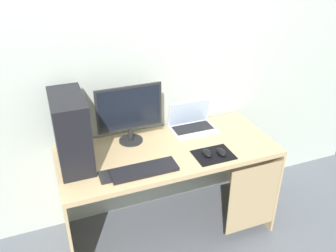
{
  "coord_description": "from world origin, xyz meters",
  "views": [
    {
      "loc": [
        -0.74,
        -1.92,
        2.04
      ],
      "look_at": [
        0.0,
        0.0,
        0.91
      ],
      "focal_mm": 37.95,
      "sensor_mm": 36.0,
      "label": 1
    }
  ],
  "objects_px": {
    "keyboard": "(144,170)",
    "cell_phone": "(105,177)",
    "mouse_left": "(207,153)",
    "pc_tower": "(71,131)",
    "monitor": "(130,113)",
    "mouse_right": "(221,152)",
    "laptop": "(192,123)"
  },
  "relations": [
    {
      "from": "keyboard",
      "to": "cell_phone",
      "type": "height_order",
      "value": "keyboard"
    },
    {
      "from": "mouse_left",
      "to": "cell_phone",
      "type": "height_order",
      "value": "mouse_left"
    },
    {
      "from": "mouse_left",
      "to": "cell_phone",
      "type": "relative_size",
      "value": 0.74
    },
    {
      "from": "pc_tower",
      "to": "monitor",
      "type": "height_order",
      "value": "pc_tower"
    },
    {
      "from": "monitor",
      "to": "keyboard",
      "type": "distance_m",
      "value": 0.44
    },
    {
      "from": "monitor",
      "to": "keyboard",
      "type": "relative_size",
      "value": 1.09
    },
    {
      "from": "cell_phone",
      "to": "pc_tower",
      "type": "bearing_deg",
      "value": 121.9
    },
    {
      "from": "mouse_left",
      "to": "mouse_right",
      "type": "xyz_separation_m",
      "value": [
        0.09,
        -0.03,
        0.0
      ]
    },
    {
      "from": "keyboard",
      "to": "laptop",
      "type": "bearing_deg",
      "value": 38.07
    },
    {
      "from": "cell_phone",
      "to": "laptop",
      "type": "bearing_deg",
      "value": 26.38
    },
    {
      "from": "pc_tower",
      "to": "cell_phone",
      "type": "height_order",
      "value": "pc_tower"
    },
    {
      "from": "laptop",
      "to": "mouse_left",
      "type": "height_order",
      "value": "laptop"
    },
    {
      "from": "pc_tower",
      "to": "laptop",
      "type": "distance_m",
      "value": 0.92
    },
    {
      "from": "monitor",
      "to": "mouse_left",
      "type": "height_order",
      "value": "monitor"
    },
    {
      "from": "laptop",
      "to": "cell_phone",
      "type": "xyz_separation_m",
      "value": [
        -0.75,
        -0.37,
        -0.04
      ]
    },
    {
      "from": "pc_tower",
      "to": "monitor",
      "type": "distance_m",
      "value": 0.43
    },
    {
      "from": "laptop",
      "to": "keyboard",
      "type": "height_order",
      "value": "laptop"
    },
    {
      "from": "laptop",
      "to": "cell_phone",
      "type": "distance_m",
      "value": 0.83
    },
    {
      "from": "laptop",
      "to": "keyboard",
      "type": "xyz_separation_m",
      "value": [
        -0.51,
        -0.4,
        -0.03
      ]
    },
    {
      "from": "pc_tower",
      "to": "cell_phone",
      "type": "xyz_separation_m",
      "value": [
        0.14,
        -0.23,
        -0.23
      ]
    },
    {
      "from": "pc_tower",
      "to": "laptop",
      "type": "relative_size",
      "value": 1.4
    },
    {
      "from": "keyboard",
      "to": "mouse_right",
      "type": "distance_m",
      "value": 0.54
    },
    {
      "from": "pc_tower",
      "to": "mouse_right",
      "type": "bearing_deg",
      "value": -15.71
    },
    {
      "from": "monitor",
      "to": "mouse_left",
      "type": "bearing_deg",
      "value": -40.28
    },
    {
      "from": "mouse_left",
      "to": "mouse_right",
      "type": "height_order",
      "value": "same"
    },
    {
      "from": "laptop",
      "to": "mouse_right",
      "type": "relative_size",
      "value": 3.48
    },
    {
      "from": "monitor",
      "to": "laptop",
      "type": "height_order",
      "value": "monitor"
    },
    {
      "from": "mouse_right",
      "to": "mouse_left",
      "type": "bearing_deg",
      "value": 165.26
    },
    {
      "from": "pc_tower",
      "to": "laptop",
      "type": "xyz_separation_m",
      "value": [
        0.89,
        0.14,
        -0.19
      ]
    },
    {
      "from": "monitor",
      "to": "laptop",
      "type": "xyz_separation_m",
      "value": [
        0.48,
        0.02,
        -0.19
      ]
    },
    {
      "from": "pc_tower",
      "to": "keyboard",
      "type": "distance_m",
      "value": 0.51
    },
    {
      "from": "monitor",
      "to": "keyboard",
      "type": "xyz_separation_m",
      "value": [
        -0.02,
        -0.38,
        -0.22
      ]
    }
  ]
}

